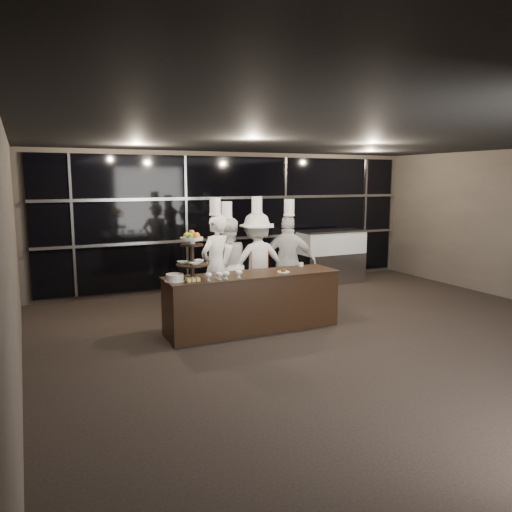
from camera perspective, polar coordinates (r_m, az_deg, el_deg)
name	(u,v)px	position (r m, az deg, el deg)	size (l,w,h in m)	color
room	(380,247)	(6.97, 13.96, 1.03)	(10.00, 10.00, 10.00)	black
window_wall	(237,220)	(11.22, -2.13, 4.15)	(8.60, 0.10, 2.80)	black
buffet_counter	(253,301)	(8.04, -0.38, -5.22)	(2.84, 0.74, 0.92)	black
display_stand	(192,251)	(7.51, -7.34, 0.51)	(0.48, 0.48, 0.74)	black
compotes	(223,274)	(7.50, -3.78, -2.06)	(0.60, 0.11, 0.12)	silver
layer_cake	(175,278)	(7.44, -9.27, -2.46)	(0.30, 0.30, 0.11)	white
pastry_squares	(193,279)	(7.41, -7.23, -2.67)	(0.19, 0.13, 0.05)	#F8E579
small_plate	(283,271)	(8.07, 3.14, -1.76)	(0.20, 0.20, 0.05)	white
chef_cup	(301,264)	(8.62, 5.18, -0.97)	(0.08, 0.08, 0.07)	white
display_case	(331,254)	(11.75, 8.57, 0.26)	(1.55, 0.68, 1.24)	#A5A5AA
chef_a	(216,264)	(8.81, -4.61, -0.96)	(0.78, 0.68, 2.10)	white
chef_b	(227,265)	(9.09, -3.31, -0.98)	(0.92, 0.77, 2.01)	white
chef_c	(257,261)	(9.19, 0.10, -0.62)	(1.21, 0.75, 2.10)	white
chef_d	(289,261)	(9.32, 3.75, -0.62)	(1.09, 0.92, 2.05)	silver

